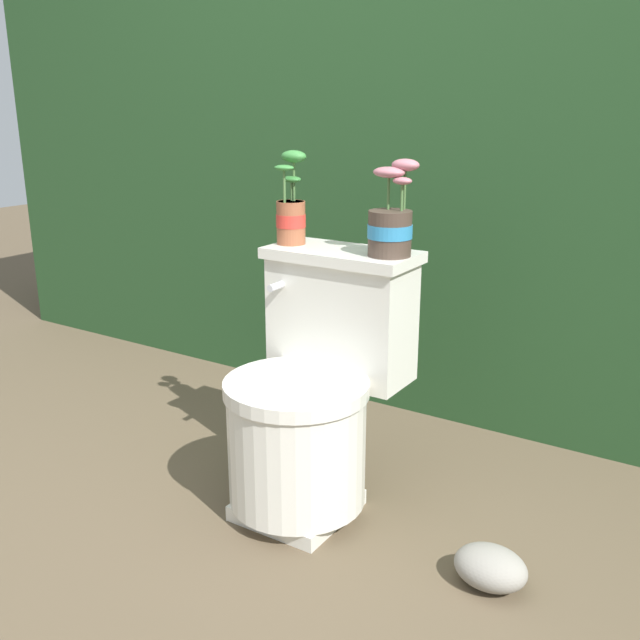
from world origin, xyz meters
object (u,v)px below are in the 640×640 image
toilet (313,397)px  garden_stone (490,567)px  potted_plant_midleft (391,224)px  potted_plant_left (291,212)px

toilet → garden_stone: (0.55, -0.10, -0.26)m
potted_plant_midleft → garden_stone: potted_plant_midleft is taller
toilet → potted_plant_midleft: bearing=44.0°
potted_plant_midleft → potted_plant_left: bearing=-179.0°
toilet → garden_stone: 0.62m
toilet → potted_plant_midleft: 0.51m
potted_plant_midleft → garden_stone: (0.40, -0.24, -0.73)m
potted_plant_left → potted_plant_midleft: 0.31m
toilet → garden_stone: bearing=-9.8°
toilet → potted_plant_left: 0.52m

